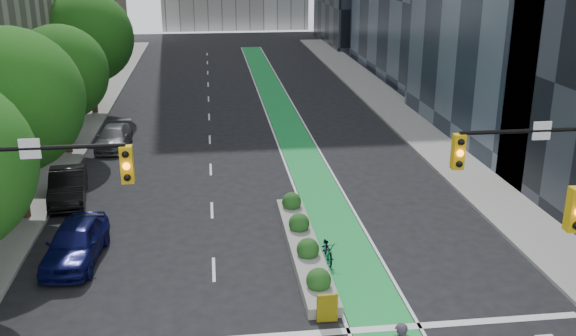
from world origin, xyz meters
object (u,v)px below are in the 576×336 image
object	(u,v)px
parked_car_left_near	(76,242)
parked_car_left_mid	(68,185)
parked_car_left_far	(114,137)
bicycle	(328,249)
median_planter	(304,244)

from	to	relation	value
parked_car_left_near	parked_car_left_mid	distance (m)	6.96
parked_car_left_far	parked_car_left_near	bearing A→B (deg)	-85.39
bicycle	parked_car_left_mid	size ratio (longest dim) A/B	0.38
parked_car_left_near	parked_car_left_mid	bearing A→B (deg)	107.90
bicycle	parked_car_left_mid	world-z (taller)	parked_car_left_mid
bicycle	parked_car_left_near	distance (m)	10.01
median_planter	parked_car_left_mid	xyz separation A→B (m)	(-10.70, 7.14, 0.41)
parked_car_left_mid	parked_car_left_far	distance (m)	8.89
bicycle	parked_car_left_near	bearing A→B (deg)	174.17
parked_car_left_near	parked_car_left_mid	size ratio (longest dim) A/B	1.01
parked_car_left_near	parked_car_left_far	world-z (taller)	parked_car_left_near
bicycle	parked_car_left_far	xyz separation A→B (m)	(-10.49, 16.74, 0.19)
median_planter	parked_car_left_far	bearing A→B (deg)	121.10
parked_car_left_mid	parked_car_left_far	xyz separation A→B (m)	(1.07, 8.83, -0.12)
parked_car_left_mid	bicycle	bearing A→B (deg)	-42.12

